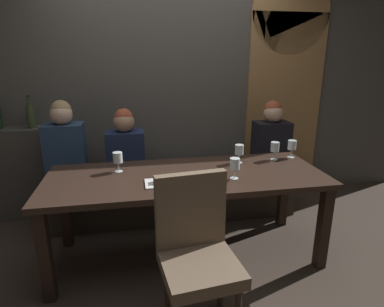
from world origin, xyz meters
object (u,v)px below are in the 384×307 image
object	(u,v)px
wine_bottle_pale_label	(31,116)
espresso_cup	(217,184)
diner_bearded	(125,148)
diner_redhead	(65,146)
fork_on_table	(176,181)
wine_glass_end_left	(235,164)
wine_glass_far_right	(239,150)
diner_far_end	(271,139)
banquette_bench	(176,197)
chair_near_side	(196,245)
dining_table	(187,184)
wine_glass_end_right	(275,147)
wine_glass_center_back	(292,145)
wine_glass_near_left	(118,158)
dessert_plate	(159,182)

from	to	relation	value
wine_bottle_pale_label	espresso_cup	xyz separation A→B (m)	(1.56, -1.32, -0.30)
diner_bearded	espresso_cup	size ratio (longest dim) A/B	6.00
diner_redhead	diner_bearded	bearing A→B (deg)	-2.65
diner_redhead	fork_on_table	world-z (taller)	diner_redhead
diner_redhead	wine_bottle_pale_label	distance (m)	0.52
wine_bottle_pale_label	wine_glass_end_left	xyz separation A→B (m)	(1.74, -1.19, -0.21)
diner_bearded	wine_glass_far_right	bearing A→B (deg)	-26.76
wine_glass_end_left	diner_far_end	bearing A→B (deg)	51.72
banquette_bench	chair_near_side	xyz separation A→B (m)	(-0.06, -1.42, 0.33)
diner_bearded	wine_glass_end_left	distance (m)	1.19
dining_table	wine_glass_end_right	world-z (taller)	wine_glass_end_right
dining_table	espresso_cup	bearing A→B (deg)	-60.43
chair_near_side	wine_glass_center_back	xyz separation A→B (m)	(1.09, 0.98, 0.30)
dining_table	banquette_bench	world-z (taller)	dining_table
diner_redhead	wine_glass_center_back	distance (m)	2.12
diner_redhead	espresso_cup	distance (m)	1.58
diner_redhead	wine_glass_end_left	bearing A→B (deg)	-32.38
banquette_bench	fork_on_table	bearing A→B (deg)	-96.82
banquette_bench	wine_glass_far_right	distance (m)	0.95
espresso_cup	fork_on_table	xyz separation A→B (m)	(-0.27, 0.16, -0.02)
wine_bottle_pale_label	fork_on_table	xyz separation A→B (m)	(1.29, -1.16, -0.33)
wine_glass_far_right	diner_redhead	bearing A→B (deg)	161.30
diner_redhead	wine_glass_near_left	size ratio (longest dim) A/B	4.93
wine_glass_end_left	fork_on_table	world-z (taller)	wine_glass_end_left
diner_redhead	wine_glass_end_right	world-z (taller)	diner_redhead
wine_glass_end_right	fork_on_table	bearing A→B (deg)	-159.01
diner_far_end	wine_glass_center_back	distance (m)	0.44
dining_table	chair_near_side	bearing A→B (deg)	-95.09
diner_far_end	dessert_plate	world-z (taller)	diner_far_end
chair_near_side	diner_redhead	size ratio (longest dim) A/B	1.21
chair_near_side	wine_glass_end_right	bearing A→B (deg)	46.19
dining_table	wine_bottle_pale_label	bearing A→B (deg)	143.68
wine_glass_near_left	wine_glass_end_right	world-z (taller)	same
diner_redhead	wine_bottle_pale_label	xyz separation A→B (m)	(-0.35, 0.31, 0.24)
chair_near_side	diner_far_end	world-z (taller)	diner_far_end
banquette_bench	wine_glass_center_back	xyz separation A→B (m)	(1.02, -0.45, 0.63)
wine_glass_near_left	dessert_plate	size ratio (longest dim) A/B	0.86
banquette_bench	wine_glass_center_back	size ratio (longest dim) A/B	15.24
diner_bearded	wine_glass_center_back	distance (m)	1.57
diner_redhead	diner_bearded	size ratio (longest dim) A/B	1.12
espresso_cup	fork_on_table	distance (m)	0.31
wine_glass_center_back	wine_glass_end_right	distance (m)	0.18
chair_near_side	wine_glass_far_right	xyz separation A→B (m)	(0.56, 0.92, 0.30)
banquette_bench	wine_glass_end_right	world-z (taller)	wine_glass_end_right
wine_bottle_pale_label	wine_glass_far_right	world-z (taller)	wine_bottle_pale_label
banquette_bench	wine_glass_near_left	world-z (taller)	wine_glass_near_left
chair_near_side	dessert_plate	bearing A→B (deg)	107.09
wine_glass_far_right	espresso_cup	world-z (taller)	wine_glass_far_right
wine_glass_end_left	wine_glass_center_back	distance (m)	0.80
diner_far_end	wine_bottle_pale_label	world-z (taller)	wine_bottle_pale_label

